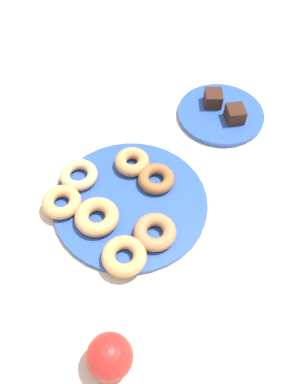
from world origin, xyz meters
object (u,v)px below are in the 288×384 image
(donut_plate, at_px, (130,202))
(donut_0, at_px, (155,232))
(donut_4, at_px, (97,217))
(donut_1, at_px, (156,179))
(donut_5, at_px, (62,201))
(brownie_far, at_px, (235,114))
(apple, at_px, (110,357))
(cake_plate, at_px, (220,114))
(donut_3, at_px, (124,256))
(donut_6, at_px, (132,162))
(donut_2, at_px, (79,175))
(brownie_near, at_px, (213,98))

(donut_plate, bearing_deg, donut_0, 26.93)
(donut_4, bearing_deg, donut_1, 124.32)
(donut_5, bearing_deg, donut_4, 57.90)
(donut_4, xyz_separation_m, brownie_far, (-0.27, 0.35, 0.00))
(donut_1, xyz_separation_m, donut_5, (0.04, -0.21, 0.00))
(donut_0, bearing_deg, brownie_far, 143.84)
(donut_plate, height_order, apple, apple)
(cake_plate, xyz_separation_m, brownie_far, (0.03, 0.03, 0.02))
(donut_plate, distance_m, donut_0, 0.10)
(donut_1, xyz_separation_m, brownie_far, (-0.18, 0.21, 0.01))
(donut_0, bearing_deg, donut_1, 173.32)
(donut_4, bearing_deg, brownie_far, 127.93)
(cake_plate, distance_m, brownie_far, 0.05)
(donut_1, bearing_deg, donut_3, -23.67)
(brownie_far, bearing_deg, cake_plate, -135.00)
(donut_0, xyz_separation_m, donut_3, (0.05, -0.06, -0.00))
(donut_1, xyz_separation_m, donut_3, (0.18, -0.08, 0.00))
(donut_3, bearing_deg, donut_5, -138.04)
(donut_1, relative_size, donut_6, 1.02)
(donut_6, distance_m, apple, 0.43)
(cake_plate, bearing_deg, donut_3, -34.35)
(donut_plate, height_order, donut_2, donut_2)
(donut_0, bearing_deg, brownie_near, 153.65)
(donut_2, xyz_separation_m, donut_6, (-0.03, 0.12, 0.00))
(brownie_near, bearing_deg, donut_2, -57.74)
(brownie_near, height_order, brownie_far, same)
(donut_1, bearing_deg, apple, -17.04)
(cake_plate, bearing_deg, donut_4, -46.98)
(donut_0, relative_size, cake_plate, 0.40)
(donut_plate, xyz_separation_m, donut_6, (-0.10, 0.01, 0.02))
(donut_2, relative_size, cake_plate, 0.39)
(donut_1, bearing_deg, donut_2, -98.19)
(donut_2, bearing_deg, donut_6, 102.45)
(donut_0, distance_m, brownie_far, 0.39)
(donut_plate, height_order, brownie_far, brownie_far)
(cake_plate, distance_m, apple, 0.65)
(donut_2, bearing_deg, donut_plate, 57.32)
(donut_5, xyz_separation_m, donut_6, (-0.09, 0.16, 0.00))
(cake_plate, height_order, brownie_far, brownie_far)
(donut_plate, distance_m, donut_6, 0.10)
(apple, bearing_deg, donut_2, -171.62)
(donut_4, relative_size, brownie_near, 1.96)
(donut_3, distance_m, brownie_near, 0.49)
(donut_2, distance_m, brownie_near, 0.40)
(donut_4, xyz_separation_m, donut_6, (-0.14, 0.08, -0.00))
(donut_6, bearing_deg, donut_plate, -6.08)
(donut_3, xyz_separation_m, donut_5, (-0.14, -0.13, -0.00))
(donut_5, bearing_deg, donut_2, 152.66)
(donut_plate, relative_size, donut_3, 3.79)
(donut_1, relative_size, brownie_near, 1.72)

